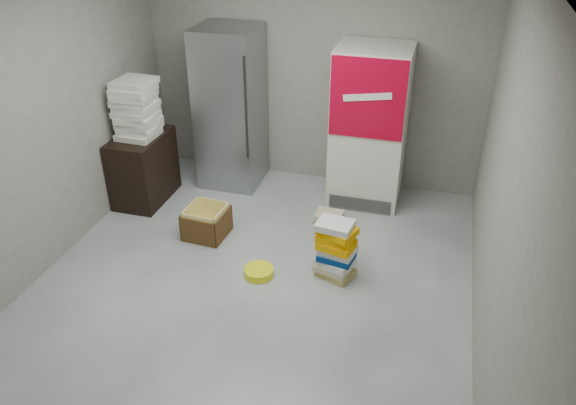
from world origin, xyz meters
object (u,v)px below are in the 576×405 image
at_px(phonebook_stack_main, 336,249).
at_px(coke_cooler, 369,127).
at_px(cardboard_box, 207,224).
at_px(wood_shelf, 144,168).
at_px(steel_fridge, 231,108).

bearing_deg(phonebook_stack_main, coke_cooler, 104.53).
bearing_deg(phonebook_stack_main, cardboard_box, -176.92).
bearing_deg(phonebook_stack_main, wood_shelf, 176.09).
xyz_separation_m(coke_cooler, cardboard_box, (-1.48, -1.27, -0.77)).
distance_m(coke_cooler, cardboard_box, 2.10).
height_order(coke_cooler, cardboard_box, coke_cooler).
xyz_separation_m(coke_cooler, wood_shelf, (-2.48, -0.72, -0.50)).
bearing_deg(coke_cooler, cardboard_box, -139.48).
relative_size(steel_fridge, coke_cooler, 1.06).
relative_size(steel_fridge, phonebook_stack_main, 3.12).
bearing_deg(steel_fridge, wood_shelf, -138.69).
xyz_separation_m(steel_fridge, wood_shelf, (-0.83, -0.73, -0.55)).
distance_m(steel_fridge, wood_shelf, 1.23).
distance_m(coke_cooler, phonebook_stack_main, 1.70).
distance_m(steel_fridge, coke_cooler, 1.65).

